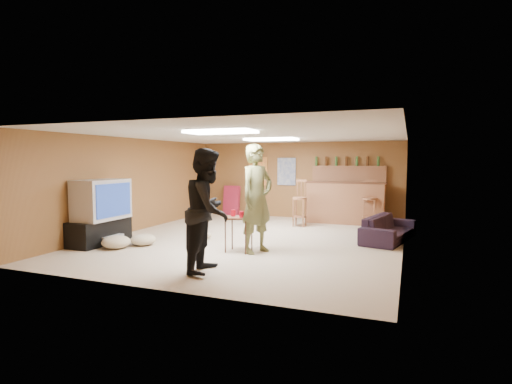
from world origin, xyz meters
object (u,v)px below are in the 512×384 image
(person_black, at_px, (208,210))
(sofa, at_px, (389,229))
(person_olive, at_px, (257,199))
(bar_counter, at_px, (346,203))
(tray_table, at_px, (239,234))
(tv_body, at_px, (102,200))

(person_black, xyz_separation_m, sofa, (2.44, 3.37, -0.67))
(person_olive, distance_m, person_black, 1.45)
(bar_counter, distance_m, sofa, 2.39)
(tray_table, bearing_deg, tv_body, -172.85)
(tv_body, bearing_deg, person_olive, 8.25)
(tray_table, bearing_deg, person_black, -86.65)
(tv_body, height_order, person_black, person_black)
(tv_body, bearing_deg, bar_counter, 47.00)
(sofa, bearing_deg, tv_body, 127.59)
(person_olive, height_order, tray_table, person_olive)
(person_olive, relative_size, person_black, 1.06)
(person_black, height_order, sofa, person_black)
(person_olive, bearing_deg, tv_body, 122.64)
(person_black, xyz_separation_m, tray_table, (-0.08, 1.32, -0.61))
(person_black, distance_m, tray_table, 1.46)
(person_olive, relative_size, tray_table, 3.04)
(sofa, distance_m, tray_table, 3.25)
(sofa, xyz_separation_m, tray_table, (-2.52, -2.04, 0.06))
(tv_body, bearing_deg, tray_table, 7.15)
(bar_counter, height_order, person_black, person_black)
(bar_counter, xyz_separation_m, person_black, (-1.24, -5.42, 0.38))
(person_black, relative_size, tray_table, 2.86)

